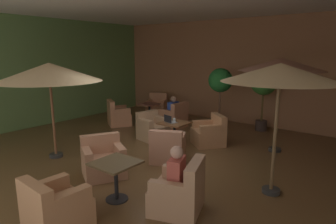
% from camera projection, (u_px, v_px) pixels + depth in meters
% --- Properties ---
extents(ground_plane, '(10.75, 9.69, 0.02)m').
position_uv_depth(ground_plane, '(155.00, 161.00, 6.91)').
color(ground_plane, brown).
extents(wall_back_brick, '(10.75, 0.08, 3.66)m').
position_uv_depth(wall_back_brick, '(244.00, 72.00, 10.23)').
color(wall_back_brick, '#9C6544').
rests_on(wall_back_brick, ground_plane).
extents(wall_left_accent, '(0.08, 9.69, 3.66)m').
position_uv_depth(wall_left_accent, '(34.00, 73.00, 9.75)').
color(wall_left_accent, '#5D8148').
rests_on(wall_left_accent, ground_plane).
extents(cafe_table_front_left, '(0.72, 0.72, 0.69)m').
position_uv_depth(cafe_table_front_left, '(174.00, 128.00, 7.74)').
color(cafe_table_front_left, black).
rests_on(cafe_table_front_left, ground_plane).
extents(armchair_front_left_north, '(1.03, 1.05, 0.80)m').
position_uv_depth(armchair_front_left_north, '(168.00, 149.00, 6.83)').
color(armchair_front_left_north, tan).
rests_on(armchair_front_left_north, ground_plane).
extents(armchair_front_left_east, '(1.07, 1.08, 0.83)m').
position_uv_depth(armchair_front_left_east, '(209.00, 134.00, 8.01)').
color(armchair_front_left_east, tan).
rests_on(armchair_front_left_east, ground_plane).
extents(armchair_front_left_south, '(0.84, 0.85, 0.80)m').
position_uv_depth(armchair_front_left_south, '(152.00, 129.00, 8.53)').
color(armchair_front_left_south, tan).
rests_on(armchair_front_left_south, ground_plane).
extents(cafe_table_front_right, '(0.71, 0.71, 0.69)m').
position_uv_depth(cafe_table_front_right, '(116.00, 171.00, 4.99)').
color(cafe_table_front_right, black).
rests_on(cafe_table_front_right, ground_plane).
extents(armchair_front_right_north, '(1.05, 1.08, 0.82)m').
position_uv_depth(armchair_front_right_north, '(103.00, 161.00, 6.04)').
color(armchair_front_right_north, tan).
rests_on(armchair_front_right_north, ground_plane).
extents(armchair_front_right_east, '(0.79, 0.82, 0.80)m').
position_uv_depth(armchair_front_right_east, '(55.00, 209.00, 4.20)').
color(armchair_front_right_east, tan).
rests_on(armchair_front_right_east, ground_plane).
extents(armchair_front_right_south, '(0.99, 0.99, 0.87)m').
position_uv_depth(armchair_front_right_south, '(179.00, 193.00, 4.68)').
color(armchair_front_right_south, tan).
rests_on(armchair_front_right_south, ground_plane).
extents(cafe_table_mid_center, '(0.66, 0.66, 0.69)m').
position_uv_depth(cafe_table_mid_center, '(149.00, 109.00, 10.53)').
color(cafe_table_mid_center, black).
rests_on(cafe_table_mid_center, ground_plane).
extents(armchair_mid_center_north, '(0.72, 0.79, 0.87)m').
position_uv_depth(armchair_mid_center_north, '(174.00, 118.00, 9.86)').
color(armchair_mid_center_north, '#BA7554').
rests_on(armchair_mid_center_north, ground_plane).
extents(armchair_mid_center_east, '(0.97, 0.99, 0.88)m').
position_uv_depth(armchair_mid_center_east, '(157.00, 108.00, 11.67)').
color(armchair_mid_center_east, tan).
rests_on(armchair_mid_center_east, ground_plane).
extents(armchair_mid_center_south, '(1.03, 1.02, 0.89)m').
position_uv_depth(armchair_mid_center_south, '(118.00, 116.00, 10.18)').
color(armchair_mid_center_south, tan).
rests_on(armchair_mid_center_south, ground_plane).
extents(patio_umbrella_tall_red, '(2.07, 2.07, 2.38)m').
position_uv_depth(patio_umbrella_tall_red, '(281.00, 65.00, 7.12)').
color(patio_umbrella_tall_red, '#2D2D2D').
rests_on(patio_umbrella_tall_red, ground_plane).
extents(patio_umbrella_center_beige, '(2.40, 2.40, 2.28)m').
position_uv_depth(patio_umbrella_center_beige, '(49.00, 72.00, 6.74)').
color(patio_umbrella_center_beige, '#2D2D2D').
rests_on(patio_umbrella_center_beige, ground_plane).
extents(patio_umbrella_near_wall, '(1.98, 1.98, 2.35)m').
position_uv_depth(patio_umbrella_near_wall, '(280.00, 74.00, 4.90)').
color(patio_umbrella_near_wall, '#2D2D2D').
rests_on(patio_umbrella_near_wall, ground_plane).
extents(potted_tree_left_corner, '(0.77, 0.77, 2.02)m').
position_uv_depth(potted_tree_left_corner, '(220.00, 85.00, 9.28)').
color(potted_tree_left_corner, beige).
rests_on(potted_tree_left_corner, ground_plane).
extents(potted_tree_mid_left, '(0.84, 0.84, 2.00)m').
position_uv_depth(potted_tree_mid_left, '(264.00, 85.00, 9.24)').
color(potted_tree_mid_left, '#3D2D28').
rests_on(potted_tree_mid_left, ground_plane).
extents(patron_blue_shirt, '(0.23, 0.37, 0.63)m').
position_uv_depth(patron_blue_shirt, '(173.00, 107.00, 9.81)').
color(patron_blue_shirt, '#2B46A1').
rests_on(patron_blue_shirt, ground_plane).
extents(patron_by_window, '(0.32, 0.44, 0.68)m').
position_uv_depth(patron_by_window, '(177.00, 169.00, 4.61)').
color(patron_by_window, '#B64E42').
rests_on(patron_by_window, ground_plane).
extents(iced_drink_cup, '(0.08, 0.08, 0.11)m').
position_uv_depth(iced_drink_cup, '(174.00, 120.00, 7.72)').
color(iced_drink_cup, white).
rests_on(iced_drink_cup, cafe_table_front_left).
extents(open_laptop, '(0.36, 0.30, 0.20)m').
position_uv_depth(open_laptop, '(170.00, 121.00, 7.69)').
color(open_laptop, '#9EA0A5').
rests_on(open_laptop, cafe_table_front_left).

